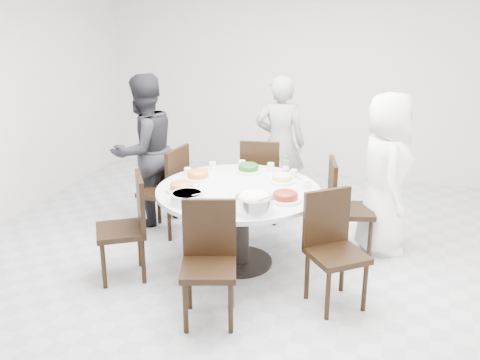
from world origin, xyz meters
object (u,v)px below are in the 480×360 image
(chair_n, at_px, (261,179))
(soup_bowl, at_px, (187,198))
(diner_right, at_px, (385,174))
(chair_s, at_px, (209,266))
(diner_left, at_px, (144,150))
(chair_ne, at_px, (351,208))
(chair_nw, at_px, (163,190))
(chair_sw, at_px, (120,228))
(beverage_bottle, at_px, (286,166))
(diner_middle, at_px, (280,143))
(chair_se, at_px, (337,252))
(dining_table, at_px, (238,227))
(rice_bowl, at_px, (254,204))

(chair_n, relative_size, soup_bowl, 3.34)
(chair_n, bearing_deg, diner_right, 155.35)
(chair_s, relative_size, diner_left, 0.58)
(chair_ne, xyz_separation_m, chair_nw, (-1.94, -0.07, 0.00))
(chair_sw, height_order, beverage_bottle, beverage_bottle)
(soup_bowl, bearing_deg, chair_s, -54.32)
(chair_ne, relative_size, beverage_bottle, 4.55)
(chair_s, xyz_separation_m, soup_bowl, (-0.39, 0.54, 0.32))
(chair_ne, height_order, chair_n, same)
(chair_s, bearing_deg, diner_left, 111.75)
(chair_s, xyz_separation_m, diner_middle, (-0.04, 2.49, 0.31))
(diner_right, relative_size, beverage_bottle, 7.57)
(chair_se, distance_m, soup_bowl, 1.33)
(dining_table, height_order, diner_middle, diner_middle)
(rice_bowl, bearing_deg, beverage_bottle, 87.22)
(chair_nw, height_order, diner_middle, diner_middle)
(diner_right, bearing_deg, dining_table, 106.98)
(diner_right, distance_m, diner_left, 2.53)
(chair_ne, bearing_deg, chair_sw, 105.19)
(chair_n, distance_m, chair_s, 2.11)
(chair_n, height_order, beverage_bottle, beverage_bottle)
(chair_sw, distance_m, beverage_bottle, 1.67)
(dining_table, xyz_separation_m, chair_s, (0.07, -0.99, 0.10))
(dining_table, height_order, chair_s, chair_s)
(chair_nw, distance_m, soup_bowl, 1.16)
(chair_s, height_order, chair_se, same)
(diner_middle, distance_m, rice_bowl, 2.00)
(chair_nw, xyz_separation_m, diner_middle, (1.00, 1.05, 0.31))
(diner_right, height_order, soup_bowl, diner_right)
(chair_s, bearing_deg, chair_sw, 139.13)
(diner_middle, height_order, rice_bowl, diner_middle)
(chair_n, relative_size, rice_bowl, 3.08)
(diner_right, relative_size, rice_bowl, 5.13)
(chair_se, bearing_deg, diner_left, 114.28)
(chair_sw, bearing_deg, chair_ne, 87.79)
(chair_se, xyz_separation_m, diner_left, (-2.24, 1.13, 0.35))
(chair_se, distance_m, diner_middle, 2.20)
(chair_sw, distance_m, diner_middle, 2.29)
(chair_nw, bearing_deg, chair_ne, 99.58)
(chair_nw, distance_m, diner_right, 2.27)
(chair_se, relative_size, beverage_bottle, 4.55)
(chair_ne, xyz_separation_m, diner_middle, (-0.94, 0.98, 0.31))
(chair_sw, bearing_deg, beverage_bottle, 97.76)
(chair_s, height_order, diner_middle, diner_middle)
(chair_se, distance_m, beverage_bottle, 1.20)
(chair_se, height_order, diner_middle, diner_middle)
(chair_n, bearing_deg, chair_nw, 28.41)
(diner_right, bearing_deg, chair_n, 60.77)
(dining_table, distance_m, soup_bowl, 0.69)
(chair_s, relative_size, diner_right, 0.60)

